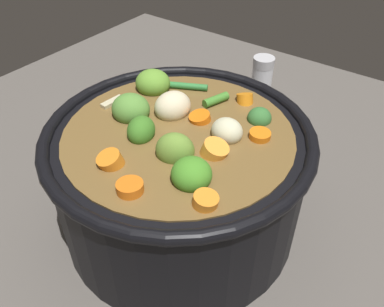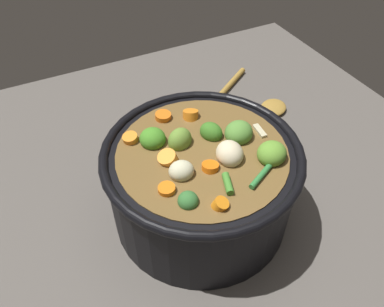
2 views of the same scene
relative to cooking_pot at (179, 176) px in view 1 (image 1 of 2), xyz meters
The scene contains 3 objects.
ground_plane 0.08m from the cooking_pot, 15.27° to the right, with size 1.10×1.10×0.00m, color #514C47.
cooking_pot is the anchor object (origin of this frame).
salt_shaker 0.33m from the cooking_pot, 100.35° to the left, with size 0.04×0.04×0.09m.
Camera 1 is at (0.23, -0.28, 0.41)m, focal length 37.56 mm.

